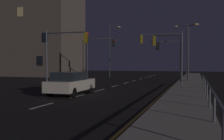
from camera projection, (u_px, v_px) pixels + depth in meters
name	position (u px, v px, depth m)	size (l,w,h in m)	color
ground_plane	(102.00, 90.00, 20.81)	(112.00, 112.00, 0.00)	black
sidewalk_right	(187.00, 92.00, 18.70)	(2.71, 77.00, 0.14)	#9E937F
lane_markings_center	(115.00, 86.00, 24.14)	(0.14, 50.00, 0.01)	silver
lane_edge_line	(171.00, 86.00, 23.95)	(0.14, 53.00, 0.01)	gold
car	(71.00, 83.00, 17.27)	(1.96, 4.46, 1.57)	beige
traffic_light_mid_right	(168.00, 48.00, 24.42)	(2.92, 0.51, 4.99)	#4C4C51
traffic_light_near_right	(65.00, 47.00, 22.62)	(4.11, 0.56, 5.15)	#4C4C51
traffic_light_mid_left	(163.00, 46.00, 28.14)	(4.67, 0.80, 5.53)	#4C4C51
traffic_light_far_center	(99.00, 50.00, 32.53)	(3.74, 0.76, 5.57)	#38383D
traffic_light_near_left	(170.00, 52.00, 29.44)	(2.87, 0.55, 4.83)	#4C4C51
street_lamp_far_end	(190.00, 46.00, 29.20)	(1.22, 1.94, 6.54)	#38383D
street_lamp_mid_block	(185.00, 46.00, 41.19)	(2.09, 0.55, 8.33)	#38383D
street_lamp_corner	(111.00, 46.00, 40.15)	(1.62, 1.18, 8.25)	#2D3033
barrier_fence	(210.00, 91.00, 11.47)	(0.09, 24.71, 0.98)	#59595E
building_distant	(27.00, 30.00, 45.78)	(18.88, 9.00, 16.44)	brown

